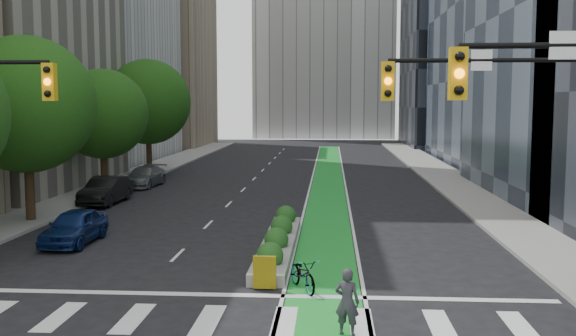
# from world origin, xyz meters

# --- Properties ---
(ground) EXTENTS (160.00, 160.00, 0.00)m
(ground) POSITION_xyz_m (0.00, 0.00, 0.00)
(ground) COLOR black
(ground) RESTS_ON ground
(sidewalk_left) EXTENTS (3.60, 90.00, 0.15)m
(sidewalk_left) POSITION_xyz_m (-11.80, 25.00, 0.07)
(sidewalk_left) COLOR gray
(sidewalk_left) RESTS_ON ground
(sidewalk_right) EXTENTS (3.60, 90.00, 0.15)m
(sidewalk_right) POSITION_xyz_m (11.80, 25.00, 0.07)
(sidewalk_right) COLOR gray
(sidewalk_right) RESTS_ON ground
(bike_lane_paint) EXTENTS (2.20, 70.00, 0.01)m
(bike_lane_paint) POSITION_xyz_m (3.00, 30.00, 0.01)
(bike_lane_paint) COLOR green
(bike_lane_paint) RESTS_ON ground
(building_tan_far) EXTENTS (14.00, 16.00, 26.00)m
(building_tan_far) POSITION_xyz_m (-20.00, 66.00, 13.00)
(building_tan_far) COLOR tan
(building_tan_far) RESTS_ON ground
(building_dark_end) EXTENTS (14.00, 18.00, 28.00)m
(building_dark_end) POSITION_xyz_m (20.00, 68.00, 14.00)
(building_dark_end) COLOR black
(building_dark_end) RESTS_ON ground
(tree_mid) EXTENTS (6.40, 6.40, 8.78)m
(tree_mid) POSITION_xyz_m (-11.00, 12.00, 5.57)
(tree_mid) COLOR black
(tree_mid) RESTS_ON ground
(tree_midfar) EXTENTS (5.60, 5.60, 7.76)m
(tree_midfar) POSITION_xyz_m (-11.00, 22.00, 4.95)
(tree_midfar) COLOR black
(tree_midfar) RESTS_ON ground
(tree_far) EXTENTS (6.60, 6.60, 9.00)m
(tree_far) POSITION_xyz_m (-11.00, 32.00, 5.69)
(tree_far) COLOR black
(tree_far) RESTS_ON ground
(signal_right) EXTENTS (5.82, 0.51, 7.20)m
(signal_right) POSITION_xyz_m (8.67, 0.47, 4.80)
(signal_right) COLOR black
(signal_right) RESTS_ON ground
(median_planter) EXTENTS (1.20, 10.26, 1.10)m
(median_planter) POSITION_xyz_m (1.20, 7.04, 0.37)
(median_planter) COLOR gray
(median_planter) RESTS_ON ground
(bicycle) EXTENTS (1.37, 2.02, 1.01)m
(bicycle) POSITION_xyz_m (2.37, 1.88, 0.50)
(bicycle) COLOR gray
(bicycle) RESTS_ON ground
(cyclist) EXTENTS (0.70, 0.55, 1.68)m
(cyclist) POSITION_xyz_m (3.60, -1.85, 0.84)
(cyclist) COLOR #35303A
(cyclist) RESTS_ON ground
(parked_car_left_near) EXTENTS (1.68, 4.12, 1.40)m
(parked_car_left_near) POSITION_xyz_m (-7.10, 7.67, 0.70)
(parked_car_left_near) COLOR #0D1F52
(parked_car_left_near) RESTS_ON ground
(parked_car_left_mid) EXTENTS (1.75, 4.67, 1.52)m
(parked_car_left_mid) POSITION_xyz_m (-9.38, 17.68, 0.76)
(parked_car_left_mid) COLOR black
(parked_car_left_mid) RESTS_ON ground
(parked_car_left_far) EXTENTS (2.24, 4.81, 1.36)m
(parked_car_left_far) POSITION_xyz_m (-9.38, 25.12, 0.68)
(parked_car_left_far) COLOR slate
(parked_car_left_far) RESTS_ON ground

